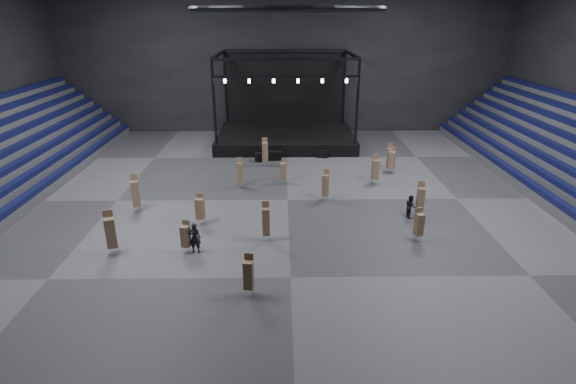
{
  "coord_description": "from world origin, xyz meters",
  "views": [
    {
      "loc": [
        -0.43,
        -30.46,
        12.66
      ],
      "look_at": [
        -0.0,
        -2.0,
        1.4
      ],
      "focal_mm": 28.0,
      "sensor_mm": 36.0,
      "label": 1
    }
  ],
  "objects_px": {
    "chair_stack_6": "(249,274)",
    "chair_stack_12": "(420,200)",
    "chair_stack_7": "(266,221)",
    "chair_stack_9": "(110,232)",
    "chair_stack_1": "(419,224)",
    "chair_stack_14": "(135,193)",
    "stage": "(285,128)",
    "chair_stack_5": "(392,159)",
    "flight_case_right": "(322,154)",
    "chair_stack_10": "(265,152)",
    "chair_stack_11": "(200,208)",
    "flight_case_mid": "(276,156)",
    "man_center": "(195,238)",
    "crew_member": "(410,206)",
    "chair_stack_2": "(375,169)",
    "flight_case_left": "(262,157)",
    "chair_stack_4": "(240,172)",
    "chair_stack_0": "(186,236)",
    "chair_stack_3": "(389,158)",
    "chair_stack_13": "(283,171)",
    "chair_stack_8": "(325,185)"
  },
  "relations": [
    {
      "from": "chair_stack_6",
      "to": "chair_stack_12",
      "type": "bearing_deg",
      "value": 47.04
    },
    {
      "from": "chair_stack_7",
      "to": "chair_stack_9",
      "type": "relative_size",
      "value": 0.94
    },
    {
      "from": "chair_stack_1",
      "to": "chair_stack_14",
      "type": "bearing_deg",
      "value": 150.84
    },
    {
      "from": "stage",
      "to": "chair_stack_5",
      "type": "xyz_separation_m",
      "value": [
        8.97,
        -10.33,
        -0.25
      ]
    },
    {
      "from": "stage",
      "to": "chair_stack_14",
      "type": "relative_size",
      "value": 5.24
    },
    {
      "from": "flight_case_right",
      "to": "chair_stack_7",
      "type": "bearing_deg",
      "value": -105.98
    },
    {
      "from": "chair_stack_10",
      "to": "chair_stack_11",
      "type": "height_order",
      "value": "chair_stack_10"
    },
    {
      "from": "stage",
      "to": "flight_case_mid",
      "type": "distance_m",
      "value": 6.62
    },
    {
      "from": "chair_stack_10",
      "to": "chair_stack_5",
      "type": "bearing_deg",
      "value": -16.94
    },
    {
      "from": "chair_stack_11",
      "to": "chair_stack_14",
      "type": "bearing_deg",
      "value": 169.57
    },
    {
      "from": "chair_stack_1",
      "to": "man_center",
      "type": "height_order",
      "value": "chair_stack_1"
    },
    {
      "from": "chair_stack_7",
      "to": "man_center",
      "type": "height_order",
      "value": "chair_stack_7"
    },
    {
      "from": "stage",
      "to": "crew_member",
      "type": "distance_m",
      "value": 21.03
    },
    {
      "from": "chair_stack_11",
      "to": "man_center",
      "type": "relative_size",
      "value": 1.15
    },
    {
      "from": "chair_stack_2",
      "to": "chair_stack_7",
      "type": "height_order",
      "value": "chair_stack_7"
    },
    {
      "from": "flight_case_left",
      "to": "chair_stack_7",
      "type": "relative_size",
      "value": 0.48
    },
    {
      "from": "stage",
      "to": "chair_stack_14",
      "type": "xyz_separation_m",
      "value": [
        -10.39,
        -18.2,
        -0.08
      ]
    },
    {
      "from": "chair_stack_5",
      "to": "chair_stack_10",
      "type": "height_order",
      "value": "chair_stack_10"
    },
    {
      "from": "chair_stack_5",
      "to": "stage",
      "type": "bearing_deg",
      "value": 152.47
    },
    {
      "from": "flight_case_right",
      "to": "man_center",
      "type": "bearing_deg",
      "value": -115.75
    },
    {
      "from": "chair_stack_4",
      "to": "chair_stack_12",
      "type": "distance_m",
      "value": 13.72
    },
    {
      "from": "flight_case_left",
      "to": "stage",
      "type": "bearing_deg",
      "value": 71.61
    },
    {
      "from": "chair_stack_0",
      "to": "chair_stack_5",
      "type": "xyz_separation_m",
      "value": [
        14.85,
        13.62,
        0.16
      ]
    },
    {
      "from": "flight_case_right",
      "to": "chair_stack_3",
      "type": "relative_size",
      "value": 0.43
    },
    {
      "from": "chair_stack_12",
      "to": "chair_stack_0",
      "type": "bearing_deg",
      "value": -157.09
    },
    {
      "from": "chair_stack_6",
      "to": "flight_case_right",
      "type": "bearing_deg",
      "value": 84.38
    },
    {
      "from": "chair_stack_13",
      "to": "stage",
      "type": "bearing_deg",
      "value": 109.35
    },
    {
      "from": "chair_stack_1",
      "to": "chair_stack_11",
      "type": "bearing_deg",
      "value": 154.47
    },
    {
      "from": "flight_case_mid",
      "to": "chair_stack_12",
      "type": "bearing_deg",
      "value": -53.4
    },
    {
      "from": "flight_case_mid",
      "to": "chair_stack_14",
      "type": "bearing_deg",
      "value": -128.73
    },
    {
      "from": "flight_case_right",
      "to": "chair_stack_2",
      "type": "bearing_deg",
      "value": -63.89
    },
    {
      "from": "chair_stack_1",
      "to": "chair_stack_8",
      "type": "xyz_separation_m",
      "value": [
        -4.98,
        6.39,
        0.1
      ]
    },
    {
      "from": "chair_stack_0",
      "to": "chair_stack_7",
      "type": "distance_m",
      "value": 4.71
    },
    {
      "from": "chair_stack_6",
      "to": "chair_stack_1",
      "type": "bearing_deg",
      "value": 37.35
    },
    {
      "from": "chair_stack_0",
      "to": "chair_stack_11",
      "type": "height_order",
      "value": "chair_stack_11"
    },
    {
      "from": "chair_stack_8",
      "to": "chair_stack_11",
      "type": "distance_m",
      "value": 9.28
    },
    {
      "from": "chair_stack_6",
      "to": "chair_stack_8",
      "type": "distance_m",
      "value": 12.79
    },
    {
      "from": "chair_stack_2",
      "to": "chair_stack_12",
      "type": "height_order",
      "value": "chair_stack_12"
    },
    {
      "from": "chair_stack_8",
      "to": "chair_stack_11",
      "type": "xyz_separation_m",
      "value": [
        -8.42,
        -3.91,
        -0.07
      ]
    },
    {
      "from": "chair_stack_5",
      "to": "crew_member",
      "type": "xyz_separation_m",
      "value": [
        -0.82,
        -9.05,
        -0.42
      ]
    },
    {
      "from": "chair_stack_6",
      "to": "chair_stack_8",
      "type": "relative_size",
      "value": 0.93
    },
    {
      "from": "chair_stack_0",
      "to": "chair_stack_4",
      "type": "height_order",
      "value": "chair_stack_4"
    },
    {
      "from": "chair_stack_2",
      "to": "chair_stack_12",
      "type": "distance_m",
      "value": 6.71
    },
    {
      "from": "chair_stack_1",
      "to": "chair_stack_3",
      "type": "height_order",
      "value": "chair_stack_3"
    },
    {
      "from": "flight_case_right",
      "to": "chair_stack_7",
      "type": "height_order",
      "value": "chair_stack_7"
    },
    {
      "from": "chair_stack_11",
      "to": "chair_stack_4",
      "type": "bearing_deg",
      "value": 86.56
    },
    {
      "from": "flight_case_right",
      "to": "chair_stack_5",
      "type": "xyz_separation_m",
      "value": [
        5.53,
        -4.58,
        0.84
      ]
    },
    {
      "from": "flight_case_right",
      "to": "stage",
      "type": "bearing_deg",
      "value": 120.85
    },
    {
      "from": "chair_stack_8",
      "to": "chair_stack_11",
      "type": "height_order",
      "value": "chair_stack_8"
    },
    {
      "from": "chair_stack_4",
      "to": "chair_stack_6",
      "type": "distance_m",
      "value": 14.7
    }
  ]
}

